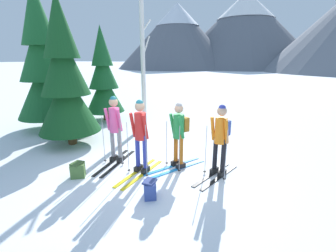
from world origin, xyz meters
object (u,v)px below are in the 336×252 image
skier_in_orange (221,136)px  skier_in_red (140,133)px  skier_in_pink (115,126)px  backpack_on_snow_beside (78,170)px  pine_tree_far (43,66)px  pine_tree_mid (103,79)px  pine_tree_near (65,79)px  birch_tree_tall (143,60)px  backpack_on_snow_front (150,189)px  skier_in_green (179,132)px

skier_in_orange → skier_in_red: bearing=-162.7°
skier_in_pink → backpack_on_snow_beside: (-0.37, -1.10, -0.84)m
skier_in_orange → pine_tree_far: (-7.07, 1.52, 1.51)m
pine_tree_mid → pine_tree_far: bearing=-120.8°
skier_in_red → pine_tree_near: pine_tree_near is taller
birch_tree_tall → backpack_on_snow_beside: size_ratio=13.53×
pine_tree_far → backpack_on_snow_beside: bearing=-36.3°
skier_in_pink → backpack_on_snow_front: bearing=-37.6°
skier_in_pink → pine_tree_mid: (-3.08, 3.82, 0.89)m
pine_tree_mid → backpack_on_snow_beside: bearing=-61.2°
skier_in_pink → pine_tree_far: size_ratio=0.33×
skier_in_orange → pine_tree_near: (-4.96, 0.41, 1.15)m
skier_in_red → birch_tree_tall: (-1.78, 3.71, 1.69)m
pine_tree_far → pine_tree_near: bearing=-27.7°
skier_in_pink → pine_tree_near: pine_tree_near is taller
pine_tree_far → backpack_on_snow_front: (5.91, -3.02, -2.32)m
skier_in_red → backpack_on_snow_front: 1.43m
pine_tree_far → skier_in_orange: bearing=-12.1°
pine_tree_near → birch_tree_tall: birch_tree_tall is taller
skier_in_orange → pine_tree_far: bearing=167.9°
skier_in_orange → birch_tree_tall: bearing=139.0°
skier_in_pink → birch_tree_tall: bearing=103.9°
pine_tree_far → birch_tree_tall: (3.46, 1.62, 0.22)m
birch_tree_tall → backpack_on_snow_front: 5.83m
skier_in_green → pine_tree_mid: pine_tree_mid is taller
pine_tree_near → birch_tree_tall: bearing=63.6°
skier_in_orange → pine_tree_near: pine_tree_near is taller
skier_in_green → backpack_on_snow_beside: size_ratio=4.34×
skier_in_green → pine_tree_far: pine_tree_far is taller
pine_tree_far → pine_tree_mid: bearing=59.2°
pine_tree_mid → skier_in_pink: bearing=-51.1°
skier_in_green → skier_in_orange: 1.06m
skier_in_red → birch_tree_tall: size_ratio=0.34×
pine_tree_near → pine_tree_mid: (-0.89, 3.15, -0.24)m
pine_tree_mid → backpack_on_snow_beside: (2.71, -4.92, -1.72)m
skier_in_green → birch_tree_tall: (-2.55, 3.09, 1.76)m
pine_tree_mid → backpack_on_snow_front: bearing=-47.2°
skier_in_pink → skier_in_green: skier_in_pink is taller
backpack_on_snow_beside → skier_in_pink: bearing=71.3°
pine_tree_mid → birch_tree_tall: 2.42m
skier_in_red → backpack_on_snow_front: skier_in_red is taller
birch_tree_tall → backpack_on_snow_front: size_ratio=13.60×
skier_in_pink → skier_in_red: size_ratio=0.99×
pine_tree_near → backpack_on_snow_front: size_ratio=11.83×
skier_in_pink → pine_tree_mid: 4.98m
backpack_on_snow_front → skier_in_green: bearing=86.4°
skier_in_pink → pine_tree_near: (-2.19, 0.67, 1.13)m
pine_tree_mid → pine_tree_far: pine_tree_far is taller
skier_in_red → skier_in_green: (0.78, 0.62, -0.07)m
skier_in_green → birch_tree_tall: birch_tree_tall is taller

